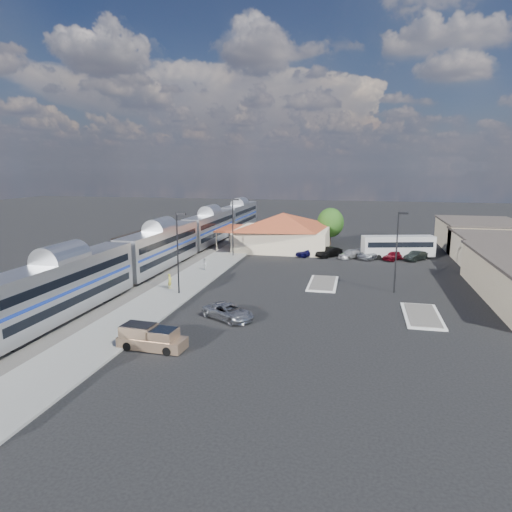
% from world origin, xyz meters
% --- Properties ---
extents(ground, '(280.00, 280.00, 0.00)m').
position_xyz_m(ground, '(0.00, 0.00, 0.00)').
color(ground, black).
rests_on(ground, ground).
extents(railbed, '(16.00, 100.00, 0.12)m').
position_xyz_m(railbed, '(-21.00, 8.00, 0.06)').
color(railbed, '#4C4944').
rests_on(railbed, ground).
extents(platform, '(5.50, 92.00, 0.18)m').
position_xyz_m(platform, '(-12.00, 6.00, 0.09)').
color(platform, gray).
rests_on(platform, ground).
extents(passenger_train, '(3.00, 104.00, 5.55)m').
position_xyz_m(passenger_train, '(-18.00, 5.07, 2.87)').
color(passenger_train, silver).
rests_on(passenger_train, ground).
extents(freight_cars, '(2.80, 46.00, 4.00)m').
position_xyz_m(freight_cars, '(-24.00, 11.98, 1.93)').
color(freight_cars, black).
rests_on(freight_cars, ground).
extents(station_depot, '(18.35, 12.24, 6.20)m').
position_xyz_m(station_depot, '(-4.56, 24.00, 3.13)').
color(station_depot, '#C6B191').
rests_on(station_depot, ground).
extents(traffic_island_south, '(3.30, 7.50, 0.21)m').
position_xyz_m(traffic_island_south, '(4.00, 2.00, 0.10)').
color(traffic_island_south, silver).
rests_on(traffic_island_south, ground).
extents(traffic_island_north, '(3.30, 7.50, 0.21)m').
position_xyz_m(traffic_island_north, '(14.00, -8.00, 0.10)').
color(traffic_island_north, silver).
rests_on(traffic_island_north, ground).
extents(lamp_plat_s, '(1.08, 0.25, 9.00)m').
position_xyz_m(lamp_plat_s, '(-10.90, -6.00, 5.34)').
color(lamp_plat_s, black).
rests_on(lamp_plat_s, ground).
extents(lamp_plat_n, '(1.08, 0.25, 9.00)m').
position_xyz_m(lamp_plat_n, '(-10.90, 16.00, 5.34)').
color(lamp_plat_n, black).
rests_on(lamp_plat_n, ground).
extents(lamp_lot, '(1.08, 0.25, 9.00)m').
position_xyz_m(lamp_lot, '(12.10, 0.00, 5.34)').
color(lamp_lot, black).
rests_on(lamp_lot, ground).
extents(tree_depot, '(4.71, 4.71, 6.63)m').
position_xyz_m(tree_depot, '(3.00, 30.00, 4.02)').
color(tree_depot, '#382314').
rests_on(tree_depot, ground).
extents(pickup_truck, '(5.29, 2.19, 1.79)m').
position_xyz_m(pickup_truck, '(-7.20, -20.64, 0.85)').
color(pickup_truck, tan).
rests_on(pickup_truck, ground).
extents(suv, '(5.70, 4.69, 1.44)m').
position_xyz_m(suv, '(-3.42, -12.73, 0.72)').
color(suv, '#989AA0').
rests_on(suv, ground).
extents(coach_bus, '(11.02, 5.02, 3.46)m').
position_xyz_m(coach_bus, '(13.84, 20.13, 1.99)').
color(coach_bus, silver).
rests_on(coach_bus, ground).
extents(person_a, '(0.48, 0.66, 1.67)m').
position_xyz_m(person_a, '(-12.78, -4.29, 1.02)').
color(person_a, '#DFD845').
rests_on(person_a, platform).
extents(person_b, '(0.85, 0.94, 1.59)m').
position_xyz_m(person_b, '(-12.07, 5.56, 0.98)').
color(person_b, white).
rests_on(person_b, platform).
extents(parked_car_a, '(4.05, 4.28, 1.43)m').
position_xyz_m(parked_car_a, '(0.38, 18.69, 0.72)').
color(parked_car_a, '#0E0D43').
rests_on(parked_car_a, ground).
extents(parked_car_b, '(4.09, 4.62, 1.52)m').
position_xyz_m(parked_car_b, '(3.58, 18.99, 0.76)').
color(parked_car_b, black).
rests_on(parked_car_b, ground).
extents(parked_car_c, '(4.13, 4.65, 1.29)m').
position_xyz_m(parked_car_c, '(6.78, 18.69, 0.65)').
color(parked_car_c, silver).
rests_on(parked_car_c, ground).
extents(parked_car_d, '(5.14, 5.72, 1.48)m').
position_xyz_m(parked_car_d, '(9.98, 18.99, 0.74)').
color(parked_car_d, gray).
rests_on(parked_car_d, ground).
extents(parked_car_e, '(3.70, 4.35, 1.41)m').
position_xyz_m(parked_car_e, '(13.18, 18.69, 0.70)').
color(parked_car_e, maroon).
rests_on(parked_car_e, ground).
extents(parked_car_f, '(3.91, 4.39, 1.44)m').
position_xyz_m(parked_car_f, '(16.38, 18.99, 0.72)').
color(parked_car_f, black).
rests_on(parked_car_f, ground).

